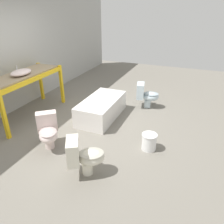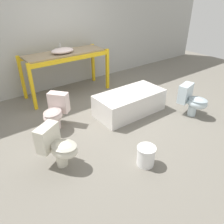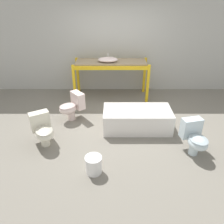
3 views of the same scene
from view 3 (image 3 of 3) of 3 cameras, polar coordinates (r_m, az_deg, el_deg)
ground_plane at (r=5.26m, az=1.13°, el=-1.88°), size 12.00×12.00×0.00m
warehouse_wall_rear at (r=6.49m, az=1.05°, el=19.24°), size 10.80×0.08×3.20m
shelving_rack at (r=6.10m, az=0.01°, el=11.70°), size 2.04×0.76×1.04m
sink_basin at (r=5.97m, az=-0.81°, el=13.54°), size 0.54×0.34×0.21m
bathtub_main at (r=4.81m, az=6.79°, el=-1.53°), size 1.47×0.73×0.47m
toilet_near at (r=4.46m, az=-17.41°, el=-4.25°), size 0.59×0.67×0.64m
toilet_far at (r=5.19m, az=-10.13°, el=1.61°), size 0.67×0.63×0.64m
toilet_extra at (r=4.31m, az=21.01°, el=-6.20°), size 0.47×0.64×0.64m
bucket_white at (r=3.75m, az=-4.61°, el=-13.48°), size 0.29×0.29×0.32m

